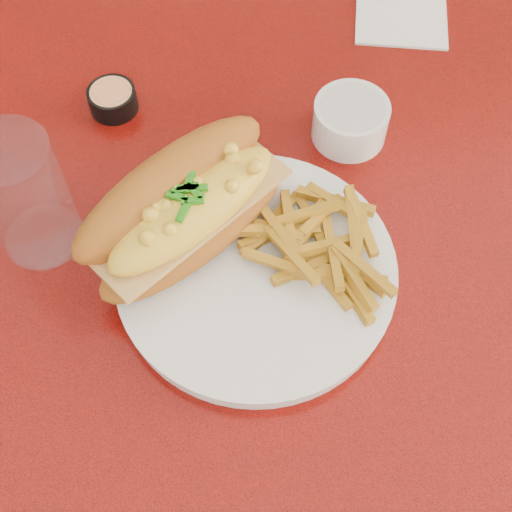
{
  "coord_description": "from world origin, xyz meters",
  "views": [
    {
      "loc": [
        -0.17,
        -0.4,
        1.36
      ],
      "look_at": [
        -0.16,
        -0.08,
        0.81
      ],
      "focal_mm": 50.0,
      "sensor_mm": 36.0,
      "label": 1
    }
  ],
  "objects_px": {
    "diner_table": "(384,280)",
    "gravy_ramekin": "(350,120)",
    "dinner_plate": "(256,272)",
    "sauce_cup_left": "(113,99)",
    "mac_hoagie": "(185,207)",
    "water_tumbler": "(26,197)",
    "booth_bench_far": "(311,20)",
    "fork": "(329,253)"
  },
  "relations": [
    {
      "from": "diner_table",
      "to": "gravy_ramekin",
      "type": "bearing_deg",
      "value": 120.03
    },
    {
      "from": "diner_table",
      "to": "dinner_plate",
      "type": "bearing_deg",
      "value": -153.67
    },
    {
      "from": "gravy_ramekin",
      "to": "sauce_cup_left",
      "type": "relative_size",
      "value": 1.63
    },
    {
      "from": "diner_table",
      "to": "dinner_plate",
      "type": "height_order",
      "value": "dinner_plate"
    },
    {
      "from": "mac_hoagie",
      "to": "dinner_plate",
      "type": "bearing_deg",
      "value": -76.19
    },
    {
      "from": "mac_hoagie",
      "to": "sauce_cup_left",
      "type": "relative_size",
      "value": 3.69
    },
    {
      "from": "gravy_ramekin",
      "to": "water_tumbler",
      "type": "relative_size",
      "value": 0.77
    },
    {
      "from": "water_tumbler",
      "to": "sauce_cup_left",
      "type": "bearing_deg",
      "value": 70.13
    },
    {
      "from": "dinner_plate",
      "to": "booth_bench_far",
      "type": "bearing_deg",
      "value": 79.96
    },
    {
      "from": "gravy_ramekin",
      "to": "water_tumbler",
      "type": "distance_m",
      "value": 0.33
    },
    {
      "from": "booth_bench_far",
      "to": "mac_hoagie",
      "type": "height_order",
      "value": "booth_bench_far"
    },
    {
      "from": "dinner_plate",
      "to": "fork",
      "type": "distance_m",
      "value": 0.07
    },
    {
      "from": "fork",
      "to": "gravy_ramekin",
      "type": "distance_m",
      "value": 0.16
    },
    {
      "from": "water_tumbler",
      "to": "gravy_ramekin",
      "type": "bearing_deg",
      "value": 20.35
    },
    {
      "from": "diner_table",
      "to": "sauce_cup_left",
      "type": "bearing_deg",
      "value": 155.4
    },
    {
      "from": "sauce_cup_left",
      "to": "dinner_plate",
      "type": "bearing_deg",
      "value": -56.16
    },
    {
      "from": "sauce_cup_left",
      "to": "water_tumbler",
      "type": "bearing_deg",
      "value": -109.87
    },
    {
      "from": "dinner_plate",
      "to": "water_tumbler",
      "type": "distance_m",
      "value": 0.22
    },
    {
      "from": "mac_hoagie",
      "to": "fork",
      "type": "relative_size",
      "value": 1.5
    },
    {
      "from": "mac_hoagie",
      "to": "gravy_ramekin",
      "type": "relative_size",
      "value": 2.26
    },
    {
      "from": "sauce_cup_left",
      "to": "diner_table",
      "type": "bearing_deg",
      "value": -24.6
    },
    {
      "from": "dinner_plate",
      "to": "fork",
      "type": "xyz_separation_m",
      "value": [
        0.07,
        0.01,
        0.01
      ]
    },
    {
      "from": "gravy_ramekin",
      "to": "mac_hoagie",
      "type": "bearing_deg",
      "value": -142.95
    },
    {
      "from": "diner_table",
      "to": "sauce_cup_left",
      "type": "distance_m",
      "value": 0.38
    },
    {
      "from": "booth_bench_far",
      "to": "mac_hoagie",
      "type": "bearing_deg",
      "value": -104.51
    },
    {
      "from": "booth_bench_far",
      "to": "dinner_plate",
      "type": "relative_size",
      "value": 3.9
    },
    {
      "from": "sauce_cup_left",
      "to": "fork",
      "type": "bearing_deg",
      "value": -43.62
    },
    {
      "from": "diner_table",
      "to": "booth_bench_far",
      "type": "relative_size",
      "value": 1.03
    },
    {
      "from": "gravy_ramekin",
      "to": "diner_table",
      "type": "bearing_deg",
      "value": -59.97
    },
    {
      "from": "diner_table",
      "to": "water_tumbler",
      "type": "relative_size",
      "value": 9.23
    },
    {
      "from": "mac_hoagie",
      "to": "fork",
      "type": "bearing_deg",
      "value": -54.39
    },
    {
      "from": "booth_bench_far",
      "to": "water_tumbler",
      "type": "xyz_separation_m",
      "value": [
        -0.36,
        -0.83,
        0.55
      ]
    },
    {
      "from": "sauce_cup_left",
      "to": "booth_bench_far",
      "type": "bearing_deg",
      "value": 65.8
    },
    {
      "from": "fork",
      "to": "gravy_ramekin",
      "type": "height_order",
      "value": "gravy_ramekin"
    },
    {
      "from": "booth_bench_far",
      "to": "water_tumbler",
      "type": "height_order",
      "value": "water_tumbler"
    },
    {
      "from": "fork",
      "to": "sauce_cup_left",
      "type": "bearing_deg",
      "value": 60.64
    },
    {
      "from": "booth_bench_far",
      "to": "fork",
      "type": "relative_size",
      "value": 7.8
    },
    {
      "from": "water_tumbler",
      "to": "fork",
      "type": "bearing_deg",
      "value": -8.54
    },
    {
      "from": "fork",
      "to": "sauce_cup_left",
      "type": "distance_m",
      "value": 0.29
    },
    {
      "from": "fork",
      "to": "water_tumbler",
      "type": "distance_m",
      "value": 0.28
    },
    {
      "from": "fork",
      "to": "water_tumbler",
      "type": "relative_size",
      "value": 1.15
    },
    {
      "from": "booth_bench_far",
      "to": "diner_table",
      "type": "bearing_deg",
      "value": -90.0
    }
  ]
}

